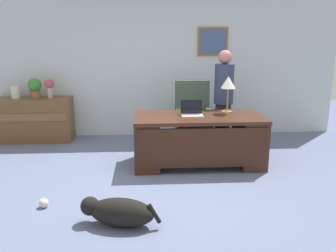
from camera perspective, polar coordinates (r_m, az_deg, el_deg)
name	(u,v)px	position (r m, az deg, el deg)	size (l,w,h in m)	color
ground_plane	(161,188)	(4.74, -1.07, -9.75)	(12.00, 12.00, 0.00)	slate
back_wall	(156,65)	(6.94, -1.99, 9.63)	(7.00, 0.16, 2.70)	silver
desk	(199,138)	(5.40, 4.92, -1.97)	(1.92, 0.89, 0.76)	#422316
credenza	(35,120)	(7.05, -20.40, 0.96)	(1.35, 0.50, 0.80)	brown
armchair	(193,118)	(6.30, 3.99, 1.28)	(0.60, 0.59, 1.15)	#475B4C
person_standing	(223,100)	(6.08, 8.81, 4.16)	(0.32, 0.32, 1.68)	#262323
dog_lying	(118,212)	(3.86, -7.90, -13.34)	(0.85, 0.46, 0.30)	black
laptop	(192,112)	(5.33, 3.81, 2.29)	(0.32, 0.22, 0.22)	#B2B5BA
desk_lamp	(228,85)	(5.51, 9.55, 6.51)	(0.22, 0.22, 0.56)	#9E8447
vase_with_flowers	(49,86)	(6.86, -18.34, 6.05)	(0.17, 0.17, 0.34)	#C6A5AB
vase_empty	(15,92)	(7.05, -23.11, 4.97)	(0.15, 0.15, 0.23)	silver
potted_plant	(35,87)	(6.93, -20.44, 5.78)	(0.24, 0.24, 0.36)	brown
dog_toy_ball	(44,203)	(4.46, -19.17, -11.50)	(0.11, 0.11, 0.11)	beige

